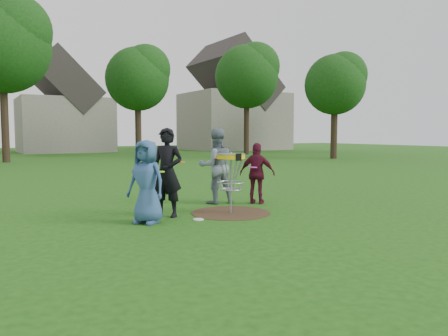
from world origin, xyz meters
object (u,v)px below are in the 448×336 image
player_black (167,172)px  player_blue (147,182)px  player_maroon (257,173)px  disc_golf_basket (231,168)px  player_grey (216,166)px

player_black → player_blue: bearing=-96.9°
player_maroon → disc_golf_basket: (-1.26, -0.77, 0.24)m
player_blue → player_grey: (2.42, 1.46, 0.12)m
player_grey → disc_golf_basket: player_grey is taller
player_blue → player_grey: bearing=86.2°
player_grey → player_maroon: bearing=156.1°
player_blue → player_black: size_ratio=0.87×
disc_golf_basket → player_maroon: bearing=31.5°
player_maroon → disc_golf_basket: bearing=81.0°
player_black → player_maroon: size_ratio=1.23×
player_black → player_grey: player_black is taller
player_maroon → player_grey: bearing=15.0°
player_black → player_grey: size_ratio=1.00×
player_black → disc_golf_basket: bearing=34.8°
player_grey → player_maroon: (0.87, -0.60, -0.18)m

